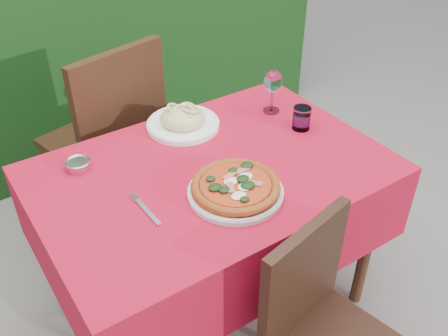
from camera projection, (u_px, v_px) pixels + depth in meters
ground at (214, 302)px, 2.25m from camera, size 60.00×60.00×0.00m
hedge at (59, 6)px, 2.75m from camera, size 3.20×0.55×1.78m
dining_table at (212, 200)px, 1.89m from camera, size 1.26×0.86×0.75m
chair_near at (322, 325)px, 1.58m from camera, size 0.45×0.45×0.84m
chair_far at (111, 133)px, 2.31m from camera, size 0.55×0.55×1.02m
pizza_plate at (236, 188)px, 1.66m from camera, size 0.33×0.33×0.06m
pasta_plate at (183, 120)px, 2.02m from camera, size 0.30×0.30×0.08m
water_glass at (301, 119)px, 2.00m from camera, size 0.07×0.07×0.09m
wine_glass at (273, 83)px, 2.06m from camera, size 0.08×0.08×0.19m
fork at (148, 212)px, 1.60m from camera, size 0.03×0.21×0.01m
steel_ramekin at (78, 165)px, 1.79m from camera, size 0.08×0.08×0.03m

